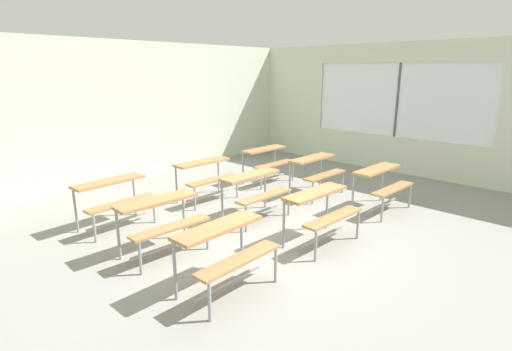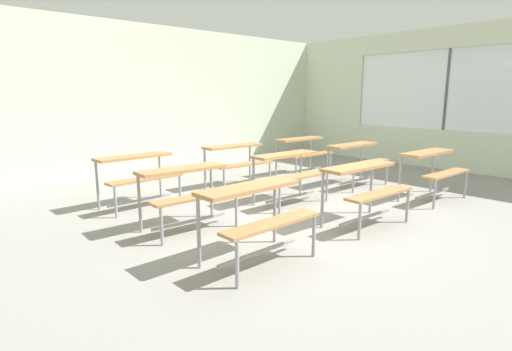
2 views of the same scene
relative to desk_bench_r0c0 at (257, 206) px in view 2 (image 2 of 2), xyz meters
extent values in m
cube|color=gray|center=(1.37, 0.56, -0.59)|extent=(10.00, 9.00, 0.05)
cube|color=beige|center=(1.37, 5.06, 0.94)|extent=(10.00, 0.12, 3.00)
cube|color=beige|center=(6.37, 0.56, -0.14)|extent=(0.12, 9.00, 0.85)
cube|color=beige|center=(6.37, 0.56, 2.21)|extent=(0.12, 9.00, 0.45)
cube|color=beige|center=(6.37, 4.11, 1.14)|extent=(0.12, 1.90, 1.70)
cube|color=white|center=(6.37, 1.06, 1.14)|extent=(0.02, 4.20, 1.70)
cube|color=#4C5156|center=(6.37, 1.06, 1.14)|extent=(0.06, 0.05, 1.70)
cube|color=#A87547|center=(0.00, 0.11, 0.16)|extent=(1.11, 0.34, 0.04)
cube|color=#A87547|center=(0.00, -0.21, -0.12)|extent=(1.10, 0.24, 0.03)
cylinder|color=gray|center=(-0.50, 0.24, -0.20)|extent=(0.04, 0.04, 0.72)
cylinder|color=gray|center=(0.49, 0.26, -0.20)|extent=(0.04, 0.04, 0.72)
cylinder|color=gray|center=(-0.49, -0.31, -0.34)|extent=(0.04, 0.04, 0.44)
cylinder|color=gray|center=(0.51, -0.29, -0.34)|extent=(0.04, 0.04, 0.44)
cube|color=gray|center=(0.00, -0.03, -0.46)|extent=(1.00, 0.05, 0.03)
cube|color=#A87547|center=(1.76, 0.07, 0.16)|extent=(1.11, 0.36, 0.04)
cube|color=#A87547|center=(1.75, -0.25, -0.12)|extent=(1.11, 0.26, 0.03)
cylinder|color=gray|center=(1.26, 0.23, -0.20)|extent=(0.04, 0.04, 0.72)
cylinder|color=gray|center=(2.26, 0.19, -0.20)|extent=(0.04, 0.04, 0.72)
cylinder|color=gray|center=(1.25, -0.32, -0.34)|extent=(0.04, 0.04, 0.44)
cylinder|color=gray|center=(2.25, -0.36, -0.34)|extent=(0.04, 0.04, 0.44)
cube|color=gray|center=(1.75, -0.07, -0.46)|extent=(1.00, 0.06, 0.03)
cube|color=#A87547|center=(3.60, 0.08, 0.16)|extent=(1.11, 0.35, 0.04)
cube|color=#A87547|center=(3.59, -0.24, -0.12)|extent=(1.11, 0.25, 0.03)
cylinder|color=gray|center=(3.11, 0.23, -0.20)|extent=(0.04, 0.04, 0.72)
cylinder|color=gray|center=(4.11, 0.21, -0.20)|extent=(0.04, 0.04, 0.72)
cylinder|color=gray|center=(3.09, -0.32, -0.34)|extent=(0.04, 0.04, 0.44)
cylinder|color=gray|center=(4.09, -0.34, -0.34)|extent=(0.04, 0.04, 0.44)
cube|color=gray|center=(3.60, -0.06, -0.46)|extent=(1.00, 0.06, 0.03)
cube|color=#A87547|center=(0.03, 1.38, 0.16)|extent=(1.11, 0.36, 0.04)
cube|color=#A87547|center=(0.01, 1.06, -0.12)|extent=(1.11, 0.26, 0.03)
cylinder|color=gray|center=(-0.47, 1.54, -0.20)|extent=(0.04, 0.04, 0.72)
cylinder|color=gray|center=(0.53, 1.50, -0.20)|extent=(0.04, 0.04, 0.72)
cylinder|color=gray|center=(-0.49, 0.99, -0.34)|extent=(0.04, 0.04, 0.44)
cylinder|color=gray|center=(0.51, 0.95, -0.34)|extent=(0.04, 0.04, 0.44)
cube|color=gray|center=(0.02, 1.24, -0.46)|extent=(1.00, 0.07, 0.03)
cube|color=#A87547|center=(1.80, 1.39, 0.16)|extent=(1.10, 0.34, 0.04)
cube|color=#A87547|center=(1.80, 1.07, -0.12)|extent=(1.10, 0.24, 0.03)
cylinder|color=gray|center=(1.30, 1.54, -0.20)|extent=(0.04, 0.04, 0.72)
cylinder|color=gray|center=(2.30, 1.52, -0.20)|extent=(0.04, 0.04, 0.72)
cylinder|color=gray|center=(1.30, 0.99, -0.34)|extent=(0.04, 0.04, 0.44)
cylinder|color=gray|center=(2.29, 0.97, -0.34)|extent=(0.04, 0.04, 0.44)
cube|color=gray|center=(1.80, 1.25, -0.46)|extent=(1.00, 0.05, 0.03)
cube|color=#A87547|center=(3.54, 1.42, 0.16)|extent=(1.10, 0.34, 0.04)
cube|color=#A87547|center=(3.54, 1.10, -0.12)|extent=(1.10, 0.24, 0.03)
cylinder|color=gray|center=(3.05, 1.56, -0.20)|extent=(0.04, 0.04, 0.72)
cylinder|color=gray|center=(4.05, 1.55, -0.20)|extent=(0.04, 0.04, 0.72)
cylinder|color=gray|center=(3.04, 1.01, -0.34)|extent=(0.04, 0.04, 0.44)
cylinder|color=gray|center=(4.04, 1.00, -0.34)|extent=(0.04, 0.04, 0.44)
cube|color=gray|center=(3.54, 1.28, -0.46)|extent=(1.00, 0.05, 0.03)
cube|color=#A87547|center=(0.02, 2.71, 0.16)|extent=(1.11, 0.37, 0.04)
cube|color=#A87547|center=(0.04, 2.39, -0.12)|extent=(1.11, 0.27, 0.03)
cylinder|color=gray|center=(-0.48, 2.83, -0.20)|extent=(0.04, 0.04, 0.72)
cylinder|color=gray|center=(0.51, 2.87, -0.20)|extent=(0.04, 0.04, 0.72)
cylinder|color=gray|center=(-0.46, 2.28, -0.34)|extent=(0.04, 0.04, 0.44)
cylinder|color=gray|center=(0.54, 2.32, -0.34)|extent=(0.04, 0.04, 0.44)
cube|color=gray|center=(0.03, 2.57, -0.46)|extent=(1.00, 0.08, 0.03)
cube|color=#A87547|center=(1.85, 2.70, 0.16)|extent=(1.10, 0.34, 0.04)
cube|color=#A87547|center=(1.84, 2.38, -0.12)|extent=(1.10, 0.24, 0.03)
cylinder|color=gray|center=(1.35, 2.85, -0.20)|extent=(0.04, 0.04, 0.72)
cylinder|color=gray|center=(2.35, 2.83, -0.20)|extent=(0.04, 0.04, 0.72)
cylinder|color=gray|center=(1.34, 2.30, -0.34)|extent=(0.04, 0.04, 0.44)
cylinder|color=gray|center=(2.34, 2.28, -0.34)|extent=(0.04, 0.04, 0.44)
cube|color=gray|center=(1.84, 2.56, -0.46)|extent=(1.00, 0.05, 0.03)
cube|color=#A87547|center=(3.55, 2.70, 0.16)|extent=(1.11, 0.35, 0.04)
cube|color=#A87547|center=(3.55, 2.38, -0.12)|extent=(1.11, 0.25, 0.03)
cylinder|color=gray|center=(3.06, 2.85, -0.20)|extent=(0.04, 0.04, 0.72)
cylinder|color=gray|center=(4.06, 2.83, -0.20)|extent=(0.04, 0.04, 0.72)
cylinder|color=gray|center=(3.04, 2.30, -0.34)|extent=(0.04, 0.04, 0.44)
cylinder|color=gray|center=(4.04, 2.28, -0.34)|extent=(0.04, 0.04, 0.44)
cube|color=gray|center=(3.55, 2.56, -0.46)|extent=(1.00, 0.06, 0.03)
camera|label=1|loc=(-2.59, -2.94, 1.82)|focal=27.41mm
camera|label=2|loc=(-2.43, -2.74, 1.04)|focal=28.00mm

